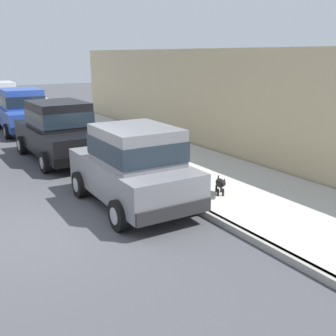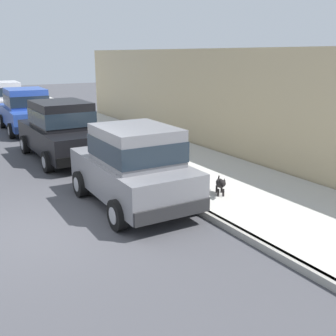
# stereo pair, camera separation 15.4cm
# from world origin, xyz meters

# --- Properties ---
(ground_plane) EXTENTS (80.00, 80.00, 0.00)m
(ground_plane) POSITION_xyz_m (0.00, 0.00, 0.00)
(ground_plane) COLOR #424247
(curb) EXTENTS (0.16, 64.00, 0.14)m
(curb) POSITION_xyz_m (3.20, 0.00, 0.07)
(curb) COLOR gray
(curb) RESTS_ON ground
(sidewalk) EXTENTS (3.60, 64.00, 0.14)m
(sidewalk) POSITION_xyz_m (5.00, 0.00, 0.07)
(sidewalk) COLOR #B7B5AD
(sidewalk) RESTS_ON ground
(car_grey_hatchback) EXTENTS (2.00, 3.82, 1.88)m
(car_grey_hatchback) POSITION_xyz_m (2.17, 0.30, 0.98)
(car_grey_hatchback) COLOR slate
(car_grey_hatchback) RESTS_ON ground
(car_black_sedan) EXTENTS (2.09, 4.63, 1.92)m
(car_black_sedan) POSITION_xyz_m (2.07, 5.45, 0.98)
(car_black_sedan) COLOR black
(car_black_sedan) RESTS_ON ground
(car_blue_sedan) EXTENTS (2.16, 4.66, 1.92)m
(car_blue_sedan) POSITION_xyz_m (2.20, 11.18, 0.98)
(car_blue_sedan) COLOR #28479E
(car_blue_sedan) RESTS_ON ground
(car_silver_sedan) EXTENTS (2.16, 4.67, 1.92)m
(car_silver_sedan) POSITION_xyz_m (2.15, 16.41, 0.98)
(car_silver_sedan) COLOR #BCBCC1
(car_silver_sedan) RESTS_ON ground
(dog_black) EXTENTS (0.44, 0.68, 0.49)m
(dog_black) POSITION_xyz_m (4.08, -0.48, 0.43)
(dog_black) COLOR black
(dog_black) RESTS_ON sidewalk
(fire_hydrant) EXTENTS (0.34, 0.24, 0.72)m
(fire_hydrant) POSITION_xyz_m (3.65, 2.89, 0.48)
(fire_hydrant) COLOR gold
(fire_hydrant) RESTS_ON sidewalk
(building_facade) EXTENTS (0.50, 20.00, 3.58)m
(building_facade) POSITION_xyz_m (7.10, 4.54, 1.79)
(building_facade) COLOR tan
(building_facade) RESTS_ON ground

